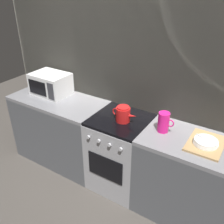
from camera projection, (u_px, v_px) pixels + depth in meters
ground_plane at (119, 182)px, 3.08m from camera, size 8.00×8.00×0.00m
back_wall at (136, 83)px, 2.74m from camera, size 3.60×0.05×2.40m
counter_left at (61, 130)px, 3.29m from camera, size 1.20×0.60×0.90m
stove_unit at (120, 153)px, 2.86m from camera, size 0.60×0.63×0.90m
counter_right at (199, 183)px, 2.44m from camera, size 1.20×0.60×0.90m
microwave at (51, 84)px, 3.14m from camera, size 0.46×0.35×0.27m
kettle at (123, 114)px, 2.57m from camera, size 0.28×0.15×0.17m
pitcher at (164, 122)px, 2.39m from camera, size 0.16×0.11×0.20m
dish_pile at (206, 143)px, 2.23m from camera, size 0.30×0.40×0.07m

